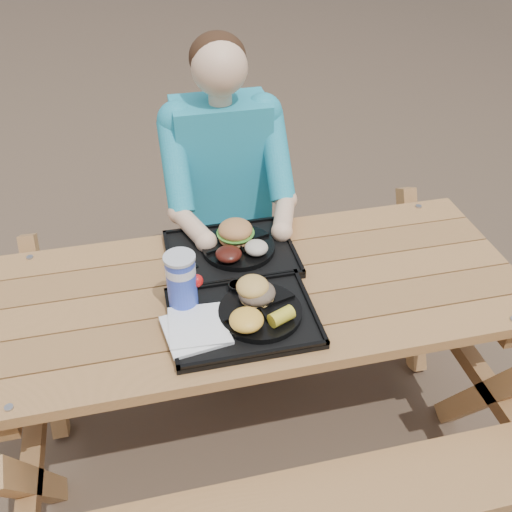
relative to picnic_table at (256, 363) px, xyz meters
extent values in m
plane|color=#999999|center=(0.00, 0.00, -0.38)|extent=(60.00, 60.00, 0.00)
cube|color=black|center=(-0.08, -0.15, 0.39)|extent=(0.45, 0.35, 0.02)
cube|color=black|center=(-0.05, 0.18, 0.39)|extent=(0.45, 0.35, 0.02)
cylinder|color=black|center=(-0.02, -0.15, 0.41)|extent=(0.26, 0.26, 0.02)
cylinder|color=black|center=(-0.02, 0.19, 0.41)|extent=(0.26, 0.26, 0.02)
cube|color=white|center=(-0.23, -0.18, 0.41)|extent=(0.21, 0.21, 0.02)
cylinder|color=#1935BF|center=(-0.25, -0.06, 0.49)|extent=(0.09, 0.09, 0.19)
cylinder|color=black|center=(-0.07, -0.03, 0.41)|extent=(0.05, 0.05, 0.03)
cylinder|color=orange|center=(-0.01, -0.01, 0.41)|extent=(0.05, 0.05, 0.03)
ellipsoid|color=yellow|center=(-0.08, -0.21, 0.44)|extent=(0.10, 0.10, 0.05)
cube|color=black|center=(-0.22, 0.18, 0.40)|extent=(0.08, 0.14, 0.01)
ellipsoid|color=#41130D|center=(-0.07, 0.12, 0.44)|extent=(0.09, 0.09, 0.04)
ellipsoid|color=beige|center=(0.03, 0.13, 0.44)|extent=(0.08, 0.08, 0.05)
camera|label=1|loc=(-0.32, -1.41, 1.62)|focal=40.00mm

